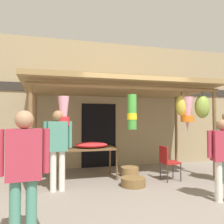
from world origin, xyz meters
TOP-DOWN VIEW (x-y plane):
  - ground_plane at (0.00, 0.00)m, footprint 30.00×30.00m
  - shop_facade at (-0.00, 2.35)m, footprint 10.87×0.29m
  - market_stall_canopy at (0.05, 0.82)m, footprint 4.97×2.37m
  - display_table at (-0.94, 0.86)m, footprint 1.39×0.77m
  - flower_heap_on_table at (-0.86, 0.81)m, footprint 0.82×0.57m
  - folding_chair at (0.91, 0.19)m, footprint 0.40×0.40m
  - wicker_basket_by_table at (0.16, 0.87)m, footprint 0.48×0.48m
  - wicker_basket_spare at (-0.08, -0.04)m, footprint 0.56×0.56m
  - vendor_in_orange at (-2.22, -2.08)m, footprint 0.59×0.26m
  - shopper_by_bananas at (-1.74, 0.03)m, footprint 0.59×0.23m
  - passerby_at_right at (1.18, -1.41)m, footprint 0.58×0.30m

SIDE VIEW (x-z plane):
  - ground_plane at x=0.00m, z-range 0.00..0.00m
  - wicker_basket_spare at x=-0.08m, z-range 0.00..0.19m
  - wicker_basket_by_table at x=0.16m, z-range 0.00..0.24m
  - folding_chair at x=0.91m, z-range 0.08..0.92m
  - display_table at x=-0.94m, z-range 0.31..1.10m
  - flower_heap_on_table at x=-0.86m, z-range 0.79..0.93m
  - passerby_at_right at x=1.18m, z-range 0.13..1.63m
  - vendor_in_orange at x=-2.22m, z-range 0.14..1.76m
  - shopper_by_bananas at x=-1.74m, z-range 0.16..1.85m
  - shop_facade at x=0.00m, z-range 0.00..3.98m
  - market_stall_canopy at x=0.05m, z-range 0.94..3.45m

